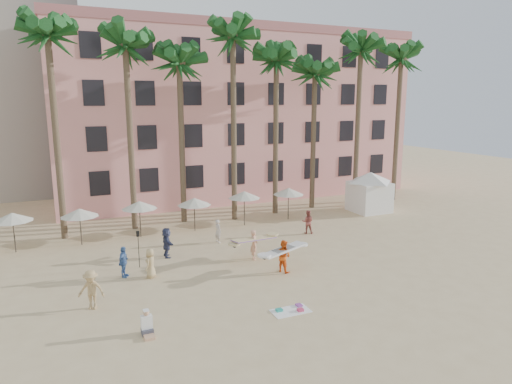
{
  "coord_description": "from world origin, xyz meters",
  "views": [
    {
      "loc": [
        -10.38,
        -19.52,
        9.66
      ],
      "look_at": [
        1.11,
        6.0,
        4.0
      ],
      "focal_mm": 32.0,
      "sensor_mm": 36.0,
      "label": 1
    }
  ],
  "objects": [
    {
      "name": "beachgoers",
      "position": [
        -4.27,
        5.69,
        0.91
      ],
      "size": [
        16.83,
        8.14,
        1.91
      ],
      "color": "tan",
      "rests_on": "ground"
    },
    {
      "name": "pink_hotel",
      "position": [
        7.0,
        26.0,
        8.0
      ],
      "size": [
        35.0,
        14.0,
        16.0
      ],
      "primitive_type": "cube",
      "color": "pink",
      "rests_on": "ground"
    },
    {
      "name": "palm_row",
      "position": [
        0.51,
        15.0,
        12.97
      ],
      "size": [
        44.4,
        5.4,
        16.3
      ],
      "color": "brown",
      "rests_on": "ground"
    },
    {
      "name": "paddle",
      "position": [
        -6.2,
        6.46,
        1.41
      ],
      "size": [
        0.18,
        0.04,
        2.23
      ],
      "color": "black",
      "rests_on": "ground"
    },
    {
      "name": "umbrella_row",
      "position": [
        -3.0,
        12.5,
        2.33
      ],
      "size": [
        22.5,
        2.7,
        2.73
      ],
      "color": "#332B23",
      "rests_on": "ground"
    },
    {
      "name": "seated_man",
      "position": [
        -7.32,
        -1.63,
        0.37
      ],
      "size": [
        0.47,
        0.83,
        1.08
      ],
      "color": "#3F3F4C",
      "rests_on": "ground"
    },
    {
      "name": "carrier_white",
      "position": [
        1.2,
        2.39,
        0.99
      ],
      "size": [
        3.05,
        1.56,
        1.87
      ],
      "color": "#E95A18",
      "rests_on": "ground"
    },
    {
      "name": "beach_towel",
      "position": [
        -0.75,
        -2.17,
        0.03
      ],
      "size": [
        1.81,
        1.03,
        0.14
      ],
      "color": "white",
      "rests_on": "ground"
    },
    {
      "name": "cabana",
      "position": [
        14.79,
        12.11,
        2.07
      ],
      "size": [
        4.54,
        4.54,
        3.5
      ],
      "color": "white",
      "rests_on": "ground"
    },
    {
      "name": "ground",
      "position": [
        0.0,
        0.0,
        0.0
      ],
      "size": [
        120.0,
        120.0,
        0.0
      ],
      "primitive_type": "plane",
      "color": "#D1B789",
      "rests_on": "ground"
    },
    {
      "name": "carrier_yellow",
      "position": [
        0.52,
        4.97,
        1.04
      ],
      "size": [
        3.15,
        1.58,
        1.87
      ],
      "color": "tan",
      "rests_on": "ground"
    }
  ]
}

